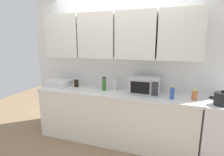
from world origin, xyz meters
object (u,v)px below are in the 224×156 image
(microwave, at_px, (145,85))
(bottle_white_jar, at_px, (115,84))
(bottle_green_oil, at_px, (104,84))
(kettle, at_px, (222,98))
(dish_rack, at_px, (59,83))
(bottle_spice_jar, at_px, (195,95))
(bottle_blue_cleaner, at_px, (172,93))
(bottle_soy_dark, at_px, (76,83))

(microwave, distance_m, bottle_white_jar, 0.55)
(microwave, distance_m, bottle_green_oil, 0.70)
(bottle_green_oil, bearing_deg, bottle_white_jar, 35.02)
(kettle, relative_size, dish_rack, 0.51)
(bottle_spice_jar, bearing_deg, microwave, 173.06)
(bottle_white_jar, bearing_deg, bottle_blue_cleaner, -13.42)
(kettle, distance_m, bottle_blue_cleaner, 0.62)
(bottle_soy_dark, height_order, bottle_spice_jar, bottle_soy_dark)
(kettle, bearing_deg, bottle_spice_jar, 159.76)
(microwave, height_order, bottle_spice_jar, microwave)
(dish_rack, xyz_separation_m, bottle_spice_jar, (2.33, -0.04, 0.01))
(bottle_spice_jar, xyz_separation_m, bottle_green_oil, (-1.43, 0.06, 0.04))
(bottle_spice_jar, distance_m, bottle_green_oil, 1.43)
(microwave, distance_m, dish_rack, 1.60)
(bottle_spice_jar, bearing_deg, kettle, -20.24)
(kettle, bearing_deg, bottle_white_jar, 169.77)
(bottle_white_jar, bearing_deg, microwave, -8.53)
(bottle_green_oil, bearing_deg, microwave, 2.29)
(microwave, xyz_separation_m, bottle_blue_cleaner, (0.42, -0.15, -0.04))
(dish_rack, height_order, bottle_blue_cleaner, bottle_blue_cleaner)
(dish_rack, distance_m, bottle_green_oil, 0.90)
(kettle, bearing_deg, microwave, 168.90)
(dish_rack, relative_size, bottle_white_jar, 1.79)
(kettle, distance_m, bottle_soy_dark, 2.34)
(microwave, height_order, bottle_green_oil, microwave)
(bottle_soy_dark, bearing_deg, kettle, -6.07)
(bottle_soy_dark, relative_size, bottle_white_jar, 0.76)
(bottle_soy_dark, bearing_deg, bottle_white_jar, 2.97)
(kettle, distance_m, bottle_spice_jar, 0.34)
(bottle_white_jar, xyz_separation_m, bottle_blue_cleaner, (0.96, -0.23, -0.00))
(bottle_blue_cleaner, bearing_deg, bottle_soy_dark, 173.60)
(dish_rack, height_order, bottle_white_jar, bottle_white_jar)
(microwave, bearing_deg, bottle_green_oil, -177.71)
(bottle_blue_cleaner, height_order, bottle_green_oil, bottle_green_oil)
(microwave, bearing_deg, bottle_white_jar, 171.47)
(bottle_soy_dark, height_order, bottle_white_jar, bottle_white_jar)
(bottle_soy_dark, relative_size, bottle_green_oil, 0.68)
(dish_rack, relative_size, bottle_blue_cleaner, 1.91)
(microwave, distance_m, bottle_blue_cleaner, 0.45)
(bottle_spice_jar, xyz_separation_m, bottle_white_jar, (-1.27, 0.17, 0.03))
(bottle_white_jar, bearing_deg, bottle_green_oil, -144.98)
(microwave, bearing_deg, kettle, -11.10)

